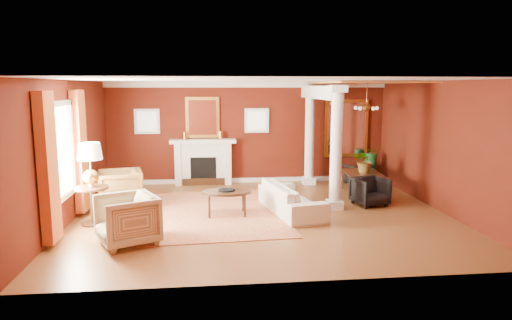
{
  "coord_description": "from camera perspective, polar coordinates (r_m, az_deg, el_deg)",
  "views": [
    {
      "loc": [
        -1.16,
        -9.58,
        2.77
      ],
      "look_at": [
        -0.1,
        0.38,
        1.15
      ],
      "focal_mm": 32.0,
      "sensor_mm": 36.0,
      "label": 1
    }
  ],
  "objects": [
    {
      "name": "flank_window_right",
      "position": [
        13.15,
        0.1,
        4.96
      ],
      "size": [
        0.7,
        0.07,
        0.7
      ],
      "color": "white",
      "rests_on": "room_shell"
    },
    {
      "name": "coffee_book",
      "position": [
        9.78,
        -4.03,
        -3.34
      ],
      "size": [
        0.16,
        0.07,
        0.22
      ],
      "primitive_type": "imported",
      "rotation": [
        0.0,
        0.0,
        0.37
      ],
      "color": "black",
      "rests_on": "coffee_table"
    },
    {
      "name": "green_urn",
      "position": [
        13.58,
        14.1,
        -1.37
      ],
      "size": [
        0.37,
        0.37,
        0.89
      ],
      "color": "#15431E",
      "rests_on": "ground"
    },
    {
      "name": "overmantel_mirror",
      "position": [
        13.06,
        -6.7,
        5.3
      ],
      "size": [
        0.95,
        0.07,
        1.15
      ],
      "color": "gold",
      "rests_on": "fireplace"
    },
    {
      "name": "column_front",
      "position": [
        10.37,
        9.99,
        1.61
      ],
      "size": [
        0.36,
        0.36,
        2.8
      ],
      "color": "white",
      "rests_on": "ground"
    },
    {
      "name": "crown_trim",
      "position": [
        13.09,
        -1.0,
        9.4
      ],
      "size": [
        8.0,
        0.08,
        0.16
      ],
      "primitive_type": "cube",
      "color": "white",
      "rests_on": "room_shell"
    },
    {
      "name": "coffee_table",
      "position": [
        9.88,
        -3.7,
        -4.14
      ],
      "size": [
        1.08,
        1.08,
        0.54
      ],
      "rotation": [
        0.0,
        0.0,
        -0.37
      ],
      "color": "black",
      "rests_on": "ground"
    },
    {
      "name": "chandelier",
      "position": [
        12.09,
        13.64,
        6.46
      ],
      "size": [
        0.6,
        0.62,
        0.75
      ],
      "color": "gold",
      "rests_on": "room_shell"
    },
    {
      "name": "ground",
      "position": [
        10.03,
        0.8,
        -6.84
      ],
      "size": [
        8.0,
        8.0,
        0.0
      ],
      "primitive_type": "plane",
      "color": "brown",
      "rests_on": "ground"
    },
    {
      "name": "side_table",
      "position": [
        9.69,
        -19.97,
        -1.05
      ],
      "size": [
        0.67,
        0.67,
        1.66
      ],
      "rotation": [
        0.0,
        0.0,
        -0.32
      ],
      "color": "black",
      "rests_on": "ground"
    },
    {
      "name": "column_back",
      "position": [
        12.97,
        6.71,
        3.18
      ],
      "size": [
        0.36,
        0.36,
        2.8
      ],
      "color": "white",
      "rests_on": "ground"
    },
    {
      "name": "dining_table",
      "position": [
        12.09,
        13.38,
        -2.14
      ],
      "size": [
        0.71,
        1.65,
        0.9
      ],
      "primitive_type": "imported",
      "rotation": [
        0.0,
        0.0,
        1.48
      ],
      "color": "black",
      "rests_on": "ground"
    },
    {
      "name": "armchair_leopard",
      "position": [
        10.92,
        -16.63,
        -3.26
      ],
      "size": [
        1.07,
        1.11,
        0.98
      ],
      "primitive_type": "imported",
      "rotation": [
        0.0,
        0.0,
        -1.36
      ],
      "color": "black",
      "rests_on": "ground"
    },
    {
      "name": "amber_ceiling",
      "position": [
        12.01,
        13.61,
        9.41
      ],
      "size": [
        2.3,
        3.4,
        0.04
      ],
      "primitive_type": "cube",
      "color": "#D3843E",
      "rests_on": "room_shell"
    },
    {
      "name": "potted_plant",
      "position": [
        12.01,
        13.57,
        1.17
      ],
      "size": [
        0.6,
        0.66,
        0.5
      ],
      "primitive_type": "imported",
      "rotation": [
        0.0,
        0.0,
        0.03
      ],
      "color": "#26591E",
      "rests_on": "dining_table"
    },
    {
      "name": "armchair_stripe",
      "position": [
        8.4,
        -15.84,
        -6.9
      ],
      "size": [
        1.22,
        1.25,
        0.98
      ],
      "primitive_type": "imported",
      "rotation": [
        0.0,
        0.0,
        -1.12
      ],
      "color": "tan",
      "rests_on": "ground"
    },
    {
      "name": "flank_window_left",
      "position": [
        13.18,
        -13.47,
        4.72
      ],
      "size": [
        0.7,
        0.07,
        0.7
      ],
      "color": "white",
      "rests_on": "room_shell"
    },
    {
      "name": "dining_chair_near",
      "position": [
        11.05,
        14.07,
        -3.66
      ],
      "size": [
        0.85,
        0.82,
        0.73
      ],
      "primitive_type": "imported",
      "rotation": [
        0.0,
        0.0,
        0.26
      ],
      "color": "black",
      "rests_on": "ground"
    },
    {
      "name": "header_beam",
      "position": [
        11.83,
        8.0,
        8.37
      ],
      "size": [
        0.3,
        3.2,
        0.32
      ],
      "primitive_type": "cube",
      "color": "white",
      "rests_on": "column_front"
    },
    {
      "name": "sofa",
      "position": [
        10.11,
        4.47,
        -4.22
      ],
      "size": [
        1.04,
        2.28,
        0.86
      ],
      "primitive_type": "imported",
      "rotation": [
        0.0,
        0.0,
        1.76
      ],
      "color": "beige",
      "rests_on": "ground"
    },
    {
      "name": "left_window",
      "position": [
        9.48,
        -22.78,
        0.3
      ],
      "size": [
        0.21,
        2.55,
        2.6
      ],
      "color": "white",
      "rests_on": "room_shell"
    },
    {
      "name": "dining_chair_far",
      "position": [
        13.34,
        12.61,
        -1.59
      ],
      "size": [
        0.78,
        0.75,
        0.65
      ],
      "primitive_type": "imported",
      "rotation": [
        0.0,
        0.0,
        3.42
      ],
      "color": "black",
      "rests_on": "ground"
    },
    {
      "name": "base_trim",
      "position": [
        13.36,
        -0.97,
        -2.51
      ],
      "size": [
        8.0,
        0.08,
        0.12
      ],
      "primitive_type": "cube",
      "color": "white",
      "rests_on": "ground"
    },
    {
      "name": "dining_mirror",
      "position": [
        13.7,
        11.22,
        3.9
      ],
      "size": [
        1.3,
        0.07,
        1.7
      ],
      "color": "gold",
      "rests_on": "room_shell"
    },
    {
      "name": "room_shell",
      "position": [
        9.67,
        0.83,
        4.73
      ],
      "size": [
        8.04,
        7.04,
        2.92
      ],
      "color": "#52150B",
      "rests_on": "ground"
    },
    {
      "name": "fireplace",
      "position": [
        13.07,
        -6.61,
        -0.23
      ],
      "size": [
        1.85,
        0.42,
        1.29
      ],
      "color": "white",
      "rests_on": "ground"
    },
    {
      "name": "rug",
      "position": [
        10.23,
        -5.54,
        -6.51
      ],
      "size": [
        3.29,
        4.24,
        0.02
      ],
      "primitive_type": "cube",
      "rotation": [
        0.0,
        0.0,
        0.06
      ],
      "color": "maroon",
      "rests_on": "ground"
    }
  ]
}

